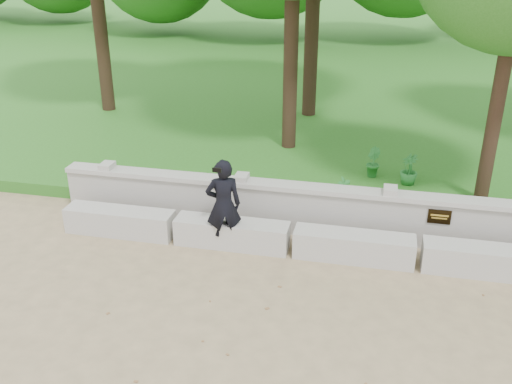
% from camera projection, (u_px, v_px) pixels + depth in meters
% --- Properties ---
extents(ground, '(80.00, 80.00, 0.00)m').
position_uv_depth(ground, '(422.00, 343.00, 7.25)').
color(ground, tan).
rests_on(ground, ground).
extents(lawn, '(40.00, 22.00, 0.25)m').
position_uv_depth(lawn, '(405.00, 82.00, 19.66)').
color(lawn, '#295F1B').
rests_on(lawn, ground).
extents(concrete_bench, '(11.90, 0.45, 0.45)m').
position_uv_depth(concrete_bench, '(418.00, 253.00, 8.85)').
color(concrete_bench, '#ABA8A1').
rests_on(concrete_bench, ground).
extents(parapet_wall, '(12.50, 0.35, 0.90)m').
position_uv_depth(parapet_wall, '(419.00, 220.00, 9.38)').
color(parapet_wall, '#A09E98').
rests_on(parapet_wall, ground).
extents(man_main, '(0.67, 0.62, 1.57)m').
position_uv_depth(man_main, '(223.00, 205.00, 9.15)').
color(man_main, black).
rests_on(man_main, ground).
extents(shrub_a, '(0.35, 0.36, 0.56)m').
position_uv_depth(shrub_a, '(344.00, 192.00, 10.23)').
color(shrub_a, '#256F2B').
rests_on(shrub_a, lawn).
extents(shrub_b, '(0.35, 0.39, 0.60)m').
position_uv_depth(shrub_b, '(373.00, 162.00, 11.53)').
color(shrub_b, '#256F2B').
rests_on(shrub_b, lawn).
extents(shrub_d, '(0.45, 0.46, 0.62)m').
position_uv_depth(shrub_d, '(409.00, 169.00, 11.15)').
color(shrub_d, '#256F2B').
rests_on(shrub_d, lawn).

